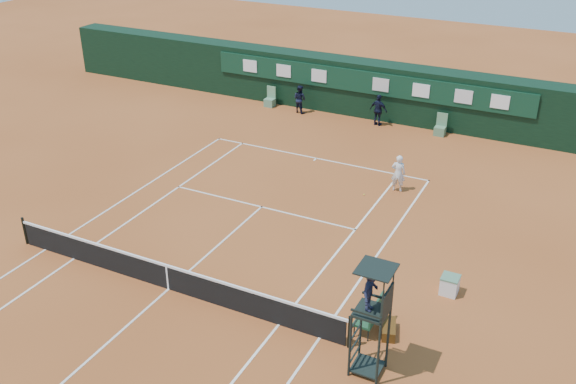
% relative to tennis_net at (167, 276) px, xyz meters
% --- Properties ---
extents(ground, '(90.00, 90.00, 0.00)m').
position_rel_tennis_net_xyz_m(ground, '(0.00, 0.00, -0.51)').
color(ground, '#A85527').
rests_on(ground, ground).
extents(court_lines, '(11.05, 23.85, 0.01)m').
position_rel_tennis_net_xyz_m(court_lines, '(0.00, 0.00, -0.50)').
color(court_lines, silver).
rests_on(court_lines, ground).
extents(tennis_net, '(12.90, 0.10, 1.10)m').
position_rel_tennis_net_xyz_m(tennis_net, '(0.00, 0.00, 0.00)').
color(tennis_net, black).
rests_on(tennis_net, ground).
extents(back_wall, '(40.00, 1.65, 3.00)m').
position_rel_tennis_net_xyz_m(back_wall, '(0.00, 18.74, 1.00)').
color(back_wall, black).
rests_on(back_wall, ground).
extents(linesman_chair_left, '(0.55, 0.50, 1.15)m').
position_rel_tennis_net_xyz_m(linesman_chair_left, '(-5.50, 17.48, -0.19)').
color(linesman_chair_left, '#598967').
rests_on(linesman_chair_left, ground).
extents(linesman_chair_right, '(0.55, 0.50, 1.15)m').
position_rel_tennis_net_xyz_m(linesman_chair_right, '(4.50, 17.48, -0.19)').
color(linesman_chair_right, '#537F5A').
rests_on(linesman_chair_right, ground).
extents(umpire_chair, '(0.96, 0.95, 3.42)m').
position_rel_tennis_net_xyz_m(umpire_chair, '(7.21, -0.68, 1.95)').
color(umpire_chair, black).
rests_on(umpire_chair, ground).
extents(player_bench, '(0.56, 1.20, 1.10)m').
position_rel_tennis_net_xyz_m(player_bench, '(6.70, 1.05, 0.09)').
color(player_bench, '#1A4228').
rests_on(player_bench, ground).
extents(tennis_bag, '(0.63, 0.97, 0.33)m').
position_rel_tennis_net_xyz_m(tennis_bag, '(7.25, 1.09, -0.34)').
color(tennis_bag, black).
rests_on(tennis_bag, ground).
extents(cooler, '(0.57, 0.57, 0.65)m').
position_rel_tennis_net_xyz_m(cooler, '(8.35, 3.94, -0.18)').
color(cooler, white).
rests_on(cooler, ground).
extents(tennis_ball, '(0.06, 0.06, 0.06)m').
position_rel_tennis_net_xyz_m(tennis_ball, '(3.40, 9.28, -0.48)').
color(tennis_ball, yellow).
rests_on(tennis_ball, ground).
extents(player, '(0.65, 0.46, 1.66)m').
position_rel_tennis_net_xyz_m(player, '(4.51, 10.33, 0.32)').
color(player, silver).
rests_on(player, ground).
extents(ball_kid_left, '(0.91, 0.79, 1.59)m').
position_rel_tennis_net_xyz_m(ball_kid_left, '(-3.50, 17.31, 0.28)').
color(ball_kid_left, black).
rests_on(ball_kid_left, ground).
extents(ball_kid_right, '(1.05, 0.57, 1.71)m').
position_rel_tennis_net_xyz_m(ball_kid_right, '(1.14, 17.37, 0.34)').
color(ball_kid_right, black).
rests_on(ball_kid_right, ground).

